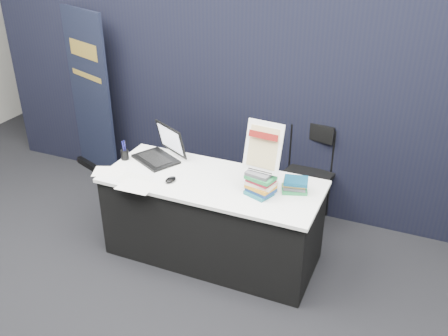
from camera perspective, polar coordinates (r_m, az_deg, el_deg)
floor at (r=4.10m, az=-4.57°, el=-14.09°), size 8.00×8.00×0.00m
drape_partition at (r=4.77m, az=3.88°, el=9.03°), size 6.00×0.08×2.40m
display_table at (r=4.26m, az=-1.33°, el=-5.79°), size 1.80×0.75×0.75m
laptop at (r=4.43m, az=-7.50°, el=1.95°), size 0.47×0.47×0.29m
mouse at (r=4.05m, az=-6.12°, el=-1.33°), size 0.09×0.12×0.03m
brochure_left at (r=4.30m, az=-13.01°, el=-0.38°), size 0.31×0.27×0.00m
brochure_mid at (r=4.03m, az=-10.03°, el=-2.07°), size 0.29×0.21×0.00m
brochure_right at (r=4.14m, az=-10.12°, el=-1.26°), size 0.27×0.20×0.00m
pen_cup at (r=4.46m, az=-11.27°, el=1.50°), size 0.07×0.07×0.09m
book_stack_tall at (r=3.83m, az=4.19°, el=-1.74°), size 0.24×0.21×0.20m
book_stack_short at (r=3.92m, az=8.11°, el=-1.96°), size 0.22×0.19×0.11m
info_sign at (r=3.72m, az=4.50°, el=2.33°), size 0.30×0.16×0.40m
pullup_banner at (r=5.63m, az=-14.91°, el=6.95°), size 0.76×0.38×1.83m
stacking_chair at (r=4.71m, az=9.32°, el=-0.41°), size 0.51×0.52×0.96m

